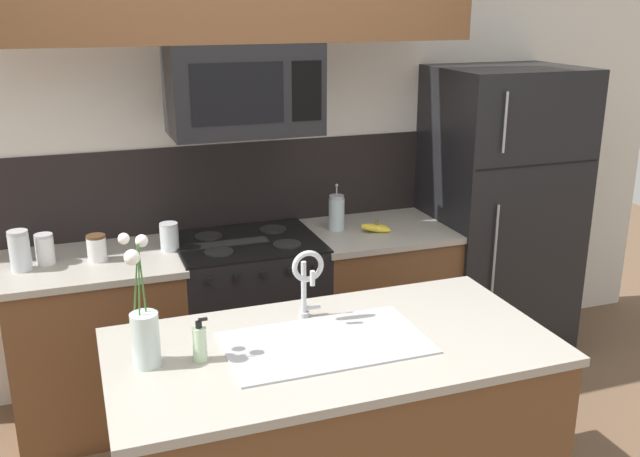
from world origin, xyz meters
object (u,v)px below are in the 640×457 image
storage_jar_tall (20,251)px  storage_jar_medium (45,249)px  stove_range (250,319)px  flower_vase (144,333)px  sink_faucet (307,275)px  refrigerator (496,216)px  french_press (337,213)px  storage_jar_short (97,248)px  microwave (243,89)px  banana_bunch (377,228)px  storage_jar_squat (169,237)px  dish_soap_bottle (200,343)px

storage_jar_tall → storage_jar_medium: 0.13m
stove_range → flower_vase: bearing=-119.1°
storage_jar_tall → sink_faucet: (1.12, -1.00, 0.10)m
refrigerator → french_press: refrigerator is taller
storage_jar_medium → storage_jar_short: storage_jar_medium is taller
storage_jar_medium → french_press: bearing=1.3°
refrigerator → storage_jar_tall: (-2.69, -0.05, 0.11)m
storage_jar_tall → flower_vase: (0.46, -1.16, 0.03)m
french_press → microwave: bearing=-171.4°
flower_vase → storage_jar_short: bearing=95.2°
storage_jar_short → banana_bunch: bearing=-1.8°
storage_jar_tall → banana_bunch: size_ratio=1.04×
stove_range → french_press: size_ratio=3.48×
storage_jar_squat → banana_bunch: bearing=-3.9°
stove_range → sink_faucet: (-0.01, -1.03, 0.65)m
refrigerator → dish_soap_bottle: size_ratio=10.85×
storage_jar_tall → storage_jar_squat: storage_jar_tall is taller
sink_faucet → flower_vase: size_ratio=0.64×
french_press → sink_faucet: bearing=-116.4°
flower_vase → sink_faucet: bearing=13.7°
microwave → flower_vase: bearing=-119.6°
storage_jar_medium → sink_faucet: size_ratio=0.50×
stove_range → dish_soap_bottle: bearing=-111.3°
stove_range → storage_jar_short: 0.93m
storage_jar_squat → storage_jar_medium: bearing=179.3°
refrigerator → dish_soap_bottle: refrigerator is taller
refrigerator → banana_bunch: 0.84m
storage_jar_squat → dish_soap_bottle: dish_soap_bottle is taller
microwave → sink_faucet: 1.19m
french_press → dish_soap_bottle: (-1.01, -1.28, -0.03)m
french_press → sink_faucet: (-0.54, -1.09, 0.10)m
flower_vase → microwave: bearing=60.4°
stove_range → microwave: bearing=-89.8°
storage_jar_medium → banana_bunch: storage_jar_medium is taller
sink_faucet → french_press: bearing=63.6°
microwave → sink_faucet: microwave is taller
storage_jar_short → dish_soap_bottle: bearing=-76.4°
refrigerator → storage_jar_medium: size_ratio=11.77×
storage_jar_short → microwave: bearing=-0.5°
microwave → banana_bunch: size_ratio=3.90×
storage_jar_short → sink_faucet: size_ratio=0.43×
stove_range → storage_jar_medium: (-1.01, 0.03, 0.52)m
dish_soap_bottle → flower_vase: 0.20m
banana_bunch → dish_soap_bottle: 1.68m
sink_faucet → banana_bunch: bearing=52.8°
refrigerator → stove_range: bearing=-179.3°
storage_jar_squat → microwave: bearing=-5.4°
microwave → storage_jar_squat: size_ratio=5.05×
banana_bunch → french_press: french_press is taller
stove_range → storage_jar_squat: size_ratio=6.30×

